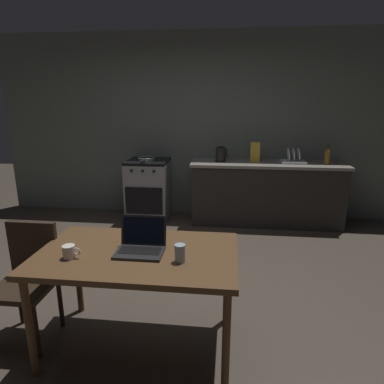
{
  "coord_description": "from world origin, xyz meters",
  "views": [
    {
      "loc": [
        0.64,
        -2.76,
        1.75
      ],
      "look_at": [
        0.24,
        0.76,
        0.77
      ],
      "focal_mm": 31.35,
      "sensor_mm": 36.0,
      "label": 1
    }
  ],
  "objects_px": {
    "dining_table": "(138,261)",
    "cereal_box": "(255,152)",
    "drinking_glass": "(180,253)",
    "chair": "(28,274)",
    "electric_kettle": "(221,154)",
    "frying_pan": "(146,159)",
    "stove_oven": "(149,189)",
    "coffee_mug": "(69,252)",
    "laptop": "(141,245)",
    "dish_rack": "(293,160)",
    "bottle": "(327,155)"
  },
  "relations": [
    {
      "from": "dining_table",
      "to": "cereal_box",
      "type": "bearing_deg",
      "value": 70.62
    },
    {
      "from": "drinking_glass",
      "to": "chair",
      "type": "bearing_deg",
      "value": 172.41
    },
    {
      "from": "electric_kettle",
      "to": "dining_table",
      "type": "bearing_deg",
      "value": -100.01
    },
    {
      "from": "frying_pan",
      "to": "cereal_box",
      "type": "height_order",
      "value": "cereal_box"
    },
    {
      "from": "stove_oven",
      "to": "coffee_mug",
      "type": "relative_size",
      "value": 7.43
    },
    {
      "from": "laptop",
      "to": "dish_rack",
      "type": "bearing_deg",
      "value": 62.33
    },
    {
      "from": "electric_kettle",
      "to": "bottle",
      "type": "xyz_separation_m",
      "value": [
        1.46,
        -0.05,
        0.02
      ]
    },
    {
      "from": "dining_table",
      "to": "coffee_mug",
      "type": "bearing_deg",
      "value": -161.21
    },
    {
      "from": "frying_pan",
      "to": "bottle",
      "type": "bearing_deg",
      "value": -0.49
    },
    {
      "from": "drinking_glass",
      "to": "laptop",
      "type": "bearing_deg",
      "value": 156.87
    },
    {
      "from": "electric_kettle",
      "to": "dish_rack",
      "type": "height_order",
      "value": "electric_kettle"
    },
    {
      "from": "stove_oven",
      "to": "chair",
      "type": "distance_m",
      "value": 2.7
    },
    {
      "from": "electric_kettle",
      "to": "cereal_box",
      "type": "height_order",
      "value": "cereal_box"
    },
    {
      "from": "dining_table",
      "to": "laptop",
      "type": "xyz_separation_m",
      "value": [
        0.03,
        0.01,
        0.12
      ]
    },
    {
      "from": "bottle",
      "to": "drinking_glass",
      "type": "relative_size",
      "value": 2.24
    },
    {
      "from": "stove_oven",
      "to": "electric_kettle",
      "type": "height_order",
      "value": "electric_kettle"
    },
    {
      "from": "bottle",
      "to": "frying_pan",
      "type": "distance_m",
      "value": 2.54
    },
    {
      "from": "dining_table",
      "to": "drinking_glass",
      "type": "distance_m",
      "value": 0.36
    },
    {
      "from": "frying_pan",
      "to": "drinking_glass",
      "type": "distance_m",
      "value": 2.97
    },
    {
      "from": "coffee_mug",
      "to": "chair",
      "type": "bearing_deg",
      "value": 157.24
    },
    {
      "from": "frying_pan",
      "to": "coffee_mug",
      "type": "xyz_separation_m",
      "value": [
        0.19,
        -2.85,
        -0.13
      ]
    },
    {
      "from": "cereal_box",
      "to": "dining_table",
      "type": "bearing_deg",
      "value": -109.38
    },
    {
      "from": "electric_kettle",
      "to": "drinking_glass",
      "type": "xyz_separation_m",
      "value": [
        -0.17,
        -2.85,
        -0.19
      ]
    },
    {
      "from": "chair",
      "to": "laptop",
      "type": "xyz_separation_m",
      "value": [
        0.88,
        -0.03,
        0.29
      ]
    },
    {
      "from": "electric_kettle",
      "to": "bottle",
      "type": "distance_m",
      "value": 1.46
    },
    {
      "from": "drinking_glass",
      "to": "dish_rack",
      "type": "relative_size",
      "value": 0.35
    },
    {
      "from": "chair",
      "to": "coffee_mug",
      "type": "distance_m",
      "value": 0.56
    },
    {
      "from": "frying_pan",
      "to": "dish_rack",
      "type": "bearing_deg",
      "value": 0.77
    },
    {
      "from": "stove_oven",
      "to": "cereal_box",
      "type": "distance_m",
      "value": 1.66
    },
    {
      "from": "laptop",
      "to": "drinking_glass",
      "type": "height_order",
      "value": "laptop"
    },
    {
      "from": "chair",
      "to": "bottle",
      "type": "relative_size",
      "value": 3.33
    },
    {
      "from": "stove_oven",
      "to": "laptop",
      "type": "xyz_separation_m",
      "value": [
        0.61,
        -2.72,
        0.35
      ]
    },
    {
      "from": "dining_table",
      "to": "drinking_glass",
      "type": "height_order",
      "value": "drinking_glass"
    },
    {
      "from": "dining_table",
      "to": "coffee_mug",
      "type": "xyz_separation_m",
      "value": [
        -0.41,
        -0.14,
        0.11
      ]
    },
    {
      "from": "chair",
      "to": "dish_rack",
      "type": "distance_m",
      "value": 3.6
    },
    {
      "from": "frying_pan",
      "to": "cereal_box",
      "type": "relative_size",
      "value": 1.53
    },
    {
      "from": "chair",
      "to": "coffee_mug",
      "type": "height_order",
      "value": "chair"
    },
    {
      "from": "dish_rack",
      "to": "bottle",
      "type": "bearing_deg",
      "value": -6.45
    },
    {
      "from": "laptop",
      "to": "electric_kettle",
      "type": "xyz_separation_m",
      "value": [
        0.46,
        2.72,
        0.21
      ]
    },
    {
      "from": "chair",
      "to": "coffee_mug",
      "type": "xyz_separation_m",
      "value": [
        0.44,
        -0.18,
        0.29
      ]
    },
    {
      "from": "bottle",
      "to": "frying_pan",
      "type": "bearing_deg",
      "value": 179.51
    },
    {
      "from": "bottle",
      "to": "dish_rack",
      "type": "xyz_separation_m",
      "value": [
        -0.44,
        0.05,
        -0.08
      ]
    },
    {
      "from": "bottle",
      "to": "cereal_box",
      "type": "bearing_deg",
      "value": 175.87
    },
    {
      "from": "dining_table",
      "to": "electric_kettle",
      "type": "relative_size",
      "value": 6.27
    },
    {
      "from": "electric_kettle",
      "to": "frying_pan",
      "type": "xyz_separation_m",
      "value": [
        -1.08,
        -0.03,
        -0.08
      ]
    },
    {
      "from": "laptop",
      "to": "frying_pan",
      "type": "xyz_separation_m",
      "value": [
        -0.63,
        2.7,
        0.13
      ]
    },
    {
      "from": "electric_kettle",
      "to": "chair",
      "type": "bearing_deg",
      "value": -116.34
    },
    {
      "from": "bottle",
      "to": "drinking_glass",
      "type": "distance_m",
      "value": 3.24
    },
    {
      "from": "dining_table",
      "to": "frying_pan",
      "type": "distance_m",
      "value": 2.78
    },
    {
      "from": "bottle",
      "to": "coffee_mug",
      "type": "height_order",
      "value": "bottle"
    }
  ]
}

